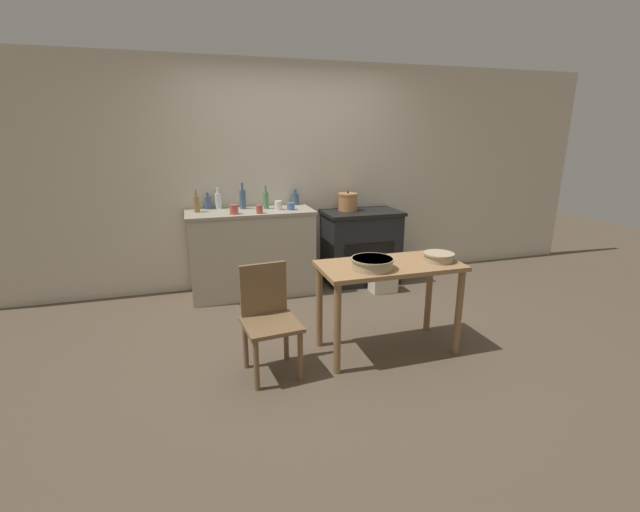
% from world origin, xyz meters
% --- Properties ---
extents(ground_plane, '(14.00, 14.00, 0.00)m').
position_xyz_m(ground_plane, '(0.00, 0.00, 0.00)').
color(ground_plane, brown).
extents(wall_back, '(8.00, 0.07, 2.55)m').
position_xyz_m(wall_back, '(0.00, 1.58, 1.27)').
color(wall_back, beige).
rests_on(wall_back, ground_plane).
extents(counter_cabinet, '(1.37, 0.62, 0.95)m').
position_xyz_m(counter_cabinet, '(-0.55, 1.26, 0.48)').
color(counter_cabinet, '#B2A893').
rests_on(counter_cabinet, ground_plane).
extents(stove, '(0.91, 0.58, 0.87)m').
position_xyz_m(stove, '(0.78, 1.28, 0.44)').
color(stove, black).
rests_on(stove, ground_plane).
extents(work_table, '(1.14, 0.55, 0.76)m').
position_xyz_m(work_table, '(0.33, -0.42, 0.63)').
color(work_table, '#997047').
rests_on(work_table, ground_plane).
extents(chair, '(0.44, 0.44, 0.83)m').
position_xyz_m(chair, '(-0.67, -0.45, 0.44)').
color(chair, brown).
rests_on(chair, ground_plane).
extents(flour_sack, '(0.29, 0.20, 0.33)m').
position_xyz_m(flour_sack, '(0.89, 0.84, 0.17)').
color(flour_sack, beige).
rests_on(flour_sack, ground_plane).
extents(stock_pot, '(0.23, 0.23, 0.23)m').
position_xyz_m(stock_pot, '(0.63, 1.35, 0.98)').
color(stock_pot, '#B77A47').
rests_on(stock_pot, stove).
extents(mixing_bowl_large, '(0.33, 0.33, 0.09)m').
position_xyz_m(mixing_bowl_large, '(0.14, -0.50, 0.81)').
color(mixing_bowl_large, tan).
rests_on(mixing_bowl_large, work_table).
extents(mixing_bowl_small, '(0.25, 0.25, 0.07)m').
position_xyz_m(mixing_bowl_small, '(0.74, -0.47, 0.80)').
color(mixing_bowl_small, tan).
rests_on(mixing_bowl_small, work_table).
extents(bottle_far_left, '(0.07, 0.07, 0.18)m').
position_xyz_m(bottle_far_left, '(-0.97, 1.48, 1.02)').
color(bottle_far_left, '#3D5675').
rests_on(bottle_far_left, counter_cabinet).
extents(bottle_left, '(0.07, 0.07, 0.24)m').
position_xyz_m(bottle_left, '(-0.86, 1.48, 1.04)').
color(bottle_left, silver).
rests_on(bottle_left, counter_cabinet).
extents(bottle_mid_left, '(0.08, 0.08, 0.18)m').
position_xyz_m(bottle_mid_left, '(0.02, 1.49, 1.02)').
color(bottle_mid_left, '#3D5675').
rests_on(bottle_mid_left, counter_cabinet).
extents(bottle_center_left, '(0.07, 0.07, 0.29)m').
position_xyz_m(bottle_center_left, '(-0.60, 1.40, 1.06)').
color(bottle_center_left, '#3D5675').
rests_on(bottle_center_left, counter_cabinet).
extents(bottle_center, '(0.06, 0.06, 0.23)m').
position_xyz_m(bottle_center, '(-1.10, 1.31, 1.04)').
color(bottle_center, olive).
rests_on(bottle_center, counter_cabinet).
extents(bottle_center_right, '(0.06, 0.06, 0.25)m').
position_xyz_m(bottle_center_right, '(-0.35, 1.32, 1.05)').
color(bottle_center_right, '#517F5B').
rests_on(bottle_center_right, counter_cabinet).
extents(cup_mid_right, '(0.09, 0.09, 0.10)m').
position_xyz_m(cup_mid_right, '(-0.73, 1.08, 1.00)').
color(cup_mid_right, '#B74C42').
rests_on(cup_mid_right, counter_cabinet).
extents(cup_right, '(0.09, 0.09, 0.08)m').
position_xyz_m(cup_right, '(-0.11, 1.16, 0.99)').
color(cup_right, '#4C6B99').
rests_on(cup_right, counter_cabinet).
extents(cup_far_right, '(0.08, 0.08, 0.10)m').
position_xyz_m(cup_far_right, '(-0.24, 1.21, 1.00)').
color(cup_far_right, silver).
rests_on(cup_far_right, counter_cabinet).
extents(cup_end_right, '(0.07, 0.07, 0.09)m').
position_xyz_m(cup_end_right, '(-0.47, 1.04, 1.00)').
color(cup_end_right, '#B74C42').
rests_on(cup_end_right, counter_cabinet).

